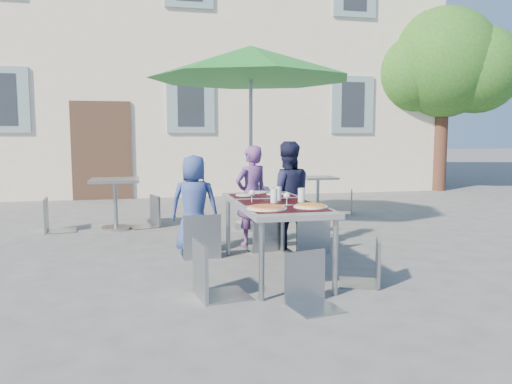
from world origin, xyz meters
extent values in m
plane|color=#4D4C4F|center=(0.00, 0.00, 0.00)|extent=(90.00, 90.00, 0.00)
cube|color=beige|center=(0.00, 11.50, 3.50)|extent=(13.00, 8.00, 7.00)
cube|color=#462E21|center=(-2.00, 7.47, 1.10)|extent=(1.30, 0.06, 2.20)
cube|color=gray|center=(-4.00, 7.47, 2.20)|extent=(1.10, 0.06, 1.40)
cube|color=#262B33|center=(-4.00, 7.45, 2.20)|extent=(0.60, 0.04, 1.10)
cube|color=gray|center=(0.00, 7.47, 2.20)|extent=(1.10, 0.06, 1.40)
cube|color=#262B33|center=(0.00, 7.45, 2.20)|extent=(0.60, 0.04, 1.10)
cube|color=gray|center=(4.00, 7.47, 2.20)|extent=(1.10, 0.06, 1.40)
cube|color=#262B33|center=(4.00, 7.45, 2.20)|extent=(0.60, 0.04, 1.10)
cylinder|color=#4A2C20|center=(6.50, 7.50, 1.40)|extent=(0.36, 0.36, 2.80)
sphere|color=#1E5416|center=(6.50, 7.50, 3.30)|extent=(2.80, 2.80, 2.80)
sphere|color=#1E5416|center=(5.70, 7.80, 3.00)|extent=(2.00, 2.00, 2.00)
sphere|color=#1E5416|center=(7.20, 7.10, 3.10)|extent=(2.20, 2.20, 2.20)
sphere|color=#1E5416|center=(6.70, 8.10, 3.80)|extent=(1.80, 1.80, 1.80)
cube|color=#4F5055|center=(0.22, 0.76, 0.72)|extent=(0.80, 1.85, 0.05)
cylinder|color=gray|center=(-0.12, -0.10, 0.35)|extent=(0.05, 0.05, 0.70)
cylinder|color=gray|center=(0.56, -0.10, 0.35)|extent=(0.05, 0.05, 0.70)
cylinder|color=gray|center=(-0.12, 1.63, 0.35)|extent=(0.05, 0.05, 0.70)
cylinder|color=gray|center=(0.56, 1.63, 0.35)|extent=(0.05, 0.05, 0.70)
cube|color=black|center=(0.22, 0.21, 0.75)|extent=(0.70, 0.42, 0.01)
cube|color=black|center=(0.22, 0.76, 0.75)|extent=(0.70, 0.42, 0.01)
cube|color=black|center=(0.22, 1.31, 0.75)|extent=(0.70, 0.42, 0.01)
cylinder|color=white|center=(0.01, 0.24, 0.76)|extent=(0.38, 0.38, 0.01)
cylinder|color=tan|center=(0.01, 0.24, 0.77)|extent=(0.34, 0.34, 0.01)
cylinder|color=#9D3A0F|center=(0.01, 0.24, 0.78)|extent=(0.29, 0.29, 0.01)
cylinder|color=white|center=(0.44, 0.26, 0.76)|extent=(0.32, 0.32, 0.01)
cylinder|color=tan|center=(0.44, 0.26, 0.77)|extent=(0.28, 0.28, 0.01)
cylinder|color=#A5410B|center=(0.44, 0.26, 0.78)|extent=(0.25, 0.25, 0.01)
cylinder|color=silver|center=(0.18, 0.64, 0.82)|extent=(0.07, 0.07, 0.15)
cylinder|color=silver|center=(0.28, 0.82, 0.82)|extent=(0.07, 0.07, 0.15)
cylinder|color=silver|center=(0.47, 0.63, 0.82)|extent=(0.07, 0.07, 0.15)
cylinder|color=silver|center=(-0.02, 0.75, 0.75)|extent=(0.06, 0.06, 0.00)
cylinder|color=silver|center=(-0.02, 0.75, 0.79)|extent=(0.01, 0.01, 0.08)
sphere|color=silver|center=(-0.02, 0.75, 0.85)|extent=(0.06, 0.06, 0.06)
cylinder|color=silver|center=(0.26, 0.45, 0.75)|extent=(0.06, 0.06, 0.00)
cylinder|color=silver|center=(0.26, 0.45, 0.79)|extent=(0.01, 0.01, 0.08)
sphere|color=silver|center=(0.26, 0.45, 0.85)|extent=(0.06, 0.06, 0.06)
cylinder|color=white|center=(0.03, 1.33, 0.76)|extent=(0.22, 0.22, 0.01)
cube|color=#B8BAC0|center=(0.17, 1.33, 0.76)|extent=(0.02, 0.18, 0.00)
cylinder|color=white|center=(0.39, 1.35, 0.76)|extent=(0.22, 0.22, 0.01)
cube|color=#B8BAC0|center=(0.53, 1.35, 0.76)|extent=(0.02, 0.18, 0.00)
cylinder|color=white|center=(0.23, 1.58, 0.76)|extent=(0.22, 0.22, 0.01)
cube|color=#B8BAC0|center=(0.37, 1.58, 0.76)|extent=(0.02, 0.18, 0.00)
imported|color=navy|center=(-0.50, 1.86, 0.60)|extent=(0.67, 0.53, 1.21)
imported|color=#683D7D|center=(0.27, 2.11, 0.65)|extent=(0.56, 0.47, 1.31)
imported|color=#1A1C3B|center=(0.67, 1.84, 0.68)|extent=(0.70, 0.46, 1.36)
cube|color=#8E9499|center=(-0.47, 1.68, 0.47)|extent=(0.46, 0.46, 0.03)
cube|color=#8E9499|center=(-0.45, 1.47, 0.73)|extent=(0.44, 0.06, 0.52)
cylinder|color=#8E9499|center=(-0.29, 1.88, 0.23)|extent=(0.02, 0.02, 0.46)
cylinder|color=#8E9499|center=(-0.66, 1.86, 0.23)|extent=(0.02, 0.02, 0.46)
cylinder|color=#8E9499|center=(-0.27, 1.50, 0.23)|extent=(0.02, 0.02, 0.46)
cylinder|color=#8E9499|center=(-0.64, 1.48, 0.23)|extent=(0.02, 0.02, 0.46)
cube|color=gray|center=(0.35, 1.86, 0.45)|extent=(0.49, 0.49, 0.03)
cube|color=gray|center=(0.39, 1.67, 0.70)|extent=(0.42, 0.11, 0.50)
cylinder|color=gray|center=(0.49, 2.07, 0.22)|extent=(0.02, 0.02, 0.44)
cylinder|color=gray|center=(0.14, 2.01, 0.22)|extent=(0.02, 0.02, 0.44)
cylinder|color=gray|center=(0.56, 1.72, 0.22)|extent=(0.02, 0.02, 0.44)
cylinder|color=gray|center=(0.21, 1.65, 0.22)|extent=(0.02, 0.02, 0.44)
cube|color=gray|center=(0.89, 1.66, 0.47)|extent=(0.46, 0.46, 0.03)
cube|color=gray|center=(0.90, 1.46, 0.72)|extent=(0.44, 0.06, 0.52)
cylinder|color=gray|center=(1.06, 1.86, 0.23)|extent=(0.02, 0.02, 0.46)
cylinder|color=gray|center=(0.69, 1.84, 0.23)|extent=(0.02, 0.02, 0.46)
cylinder|color=gray|center=(1.08, 1.49, 0.23)|extent=(0.02, 0.02, 0.46)
cylinder|color=gray|center=(0.71, 1.47, 0.23)|extent=(0.02, 0.02, 0.46)
cube|color=#93989F|center=(-0.43, 0.09, 0.46)|extent=(0.49, 0.49, 0.03)
cube|color=#93989F|center=(-0.64, 0.06, 0.72)|extent=(0.09, 0.43, 0.52)
cylinder|color=#93989F|center=(-0.22, -0.06, 0.23)|extent=(0.02, 0.02, 0.45)
cylinder|color=#93989F|center=(-0.28, 0.30, 0.23)|extent=(0.02, 0.02, 0.45)
cylinder|color=#93989F|center=(-0.59, -0.12, 0.23)|extent=(0.02, 0.02, 0.45)
cylinder|color=#93989F|center=(-0.65, 0.25, 0.23)|extent=(0.02, 0.02, 0.45)
cube|color=gray|center=(0.91, 0.17, 0.40)|extent=(0.49, 0.49, 0.03)
cube|color=gray|center=(1.08, 0.10, 0.62)|extent=(0.17, 0.36, 0.45)
cylinder|color=gray|center=(0.83, 0.38, 0.20)|extent=(0.02, 0.02, 0.39)
cylinder|color=gray|center=(0.70, 0.09, 0.20)|extent=(0.02, 0.02, 0.39)
cylinder|color=gray|center=(1.12, 0.26, 0.20)|extent=(0.02, 0.02, 0.39)
cylinder|color=gray|center=(1.00, -0.04, 0.20)|extent=(0.02, 0.02, 0.39)
cube|color=gray|center=(0.26, -0.40, 0.41)|extent=(0.44, 0.44, 0.03)
cube|color=gray|center=(0.23, -0.23, 0.64)|extent=(0.38, 0.10, 0.45)
cylinder|color=gray|center=(0.13, -0.60, 0.20)|extent=(0.02, 0.02, 0.40)
cylinder|color=gray|center=(0.45, -0.54, 0.20)|extent=(0.02, 0.02, 0.40)
cylinder|color=gray|center=(0.07, -0.27, 0.20)|extent=(0.02, 0.02, 0.40)
cylinder|color=gray|center=(0.39, -0.21, 0.20)|extent=(0.02, 0.02, 0.40)
cylinder|color=#B8BAC0|center=(0.50, 3.22, 0.06)|extent=(0.50, 0.50, 0.11)
cylinder|color=gray|center=(0.50, 3.22, 1.29)|extent=(0.06, 0.06, 2.57)
cone|color=#1A7828|center=(0.50, 3.22, 2.52)|extent=(3.07, 3.07, 0.50)
cylinder|color=#B8BAC0|center=(-1.53, 3.65, 0.02)|extent=(0.44, 0.44, 0.04)
cylinder|color=gray|center=(-1.53, 3.65, 0.36)|extent=(0.06, 0.06, 0.73)
cube|color=gray|center=(-1.53, 3.65, 0.76)|extent=(0.73, 0.73, 0.04)
cube|color=gray|center=(-2.33, 3.67, 0.46)|extent=(0.46, 0.46, 0.03)
cube|color=gray|center=(-2.53, 3.65, 0.72)|extent=(0.07, 0.43, 0.51)
cylinder|color=gray|center=(-2.13, 3.50, 0.23)|extent=(0.02, 0.02, 0.45)
cylinder|color=gray|center=(-2.16, 3.87, 0.23)|extent=(0.02, 0.02, 0.45)
cylinder|color=gray|center=(-2.50, 3.47, 0.23)|extent=(0.02, 0.02, 0.45)
cylinder|color=gray|center=(-2.53, 3.84, 0.23)|extent=(0.02, 0.02, 0.45)
cube|color=gray|center=(-1.12, 3.74, 0.44)|extent=(0.52, 0.52, 0.03)
cube|color=gray|center=(-0.94, 3.80, 0.69)|extent=(0.16, 0.40, 0.49)
cylinder|color=gray|center=(-1.35, 3.85, 0.22)|extent=(0.02, 0.02, 0.43)
cylinder|color=gray|center=(-1.24, 3.52, 0.22)|extent=(0.02, 0.02, 0.43)
cylinder|color=gray|center=(-1.01, 3.96, 0.22)|extent=(0.02, 0.02, 0.43)
cylinder|color=gray|center=(-0.90, 3.63, 0.22)|extent=(0.02, 0.02, 0.43)
cylinder|color=#B8BAC0|center=(2.11, 4.66, 0.02)|extent=(0.44, 0.44, 0.04)
cylinder|color=gray|center=(2.11, 4.66, 0.31)|extent=(0.06, 0.06, 0.62)
cube|color=gray|center=(2.11, 4.66, 0.65)|extent=(0.62, 0.62, 0.04)
cube|color=gray|center=(1.15, 4.37, 0.50)|extent=(0.57, 0.57, 0.03)
cube|color=gray|center=(0.93, 4.32, 0.78)|extent=(0.15, 0.46, 0.56)
cylinder|color=gray|center=(1.39, 4.23, 0.25)|extent=(0.02, 0.02, 0.49)
cylinder|color=gray|center=(1.29, 4.62, 0.25)|extent=(0.02, 0.02, 0.49)
cylinder|color=gray|center=(1.00, 4.13, 0.25)|extent=(0.02, 0.02, 0.49)
cylinder|color=gray|center=(0.90, 4.52, 0.25)|extent=(0.02, 0.02, 0.49)
cube|color=gray|center=(2.48, 4.38, 0.40)|extent=(0.49, 0.49, 0.03)
cube|color=gray|center=(2.64, 4.31, 0.62)|extent=(0.17, 0.35, 0.44)
cylinder|color=gray|center=(2.40, 4.59, 0.20)|extent=(0.02, 0.02, 0.39)
cylinder|color=gray|center=(2.27, 4.30, 0.20)|extent=(0.02, 0.02, 0.39)
cylinder|color=gray|center=(2.69, 4.46, 0.20)|extent=(0.02, 0.02, 0.39)
cylinder|color=gray|center=(2.56, 4.17, 0.20)|extent=(0.02, 0.02, 0.39)
camera|label=1|loc=(-1.11, -4.21, 1.43)|focal=35.00mm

